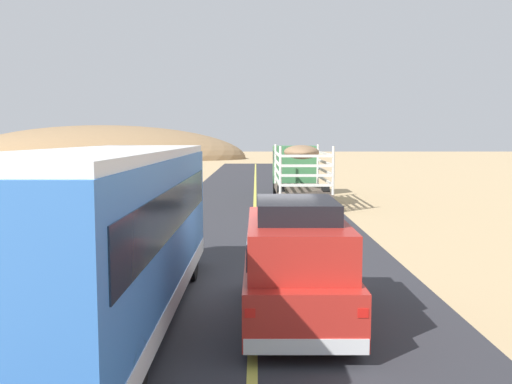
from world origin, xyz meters
TOP-DOWN VIEW (x-y plane):
  - ground_plane at (0.00, 0.00)m, footprint 240.00×240.00m
  - road_surface at (0.00, 0.00)m, footprint 8.00×120.00m
  - road_centre_line at (0.00, 0.00)m, footprint 0.16×117.60m
  - suv_near at (0.80, -1.75)m, footprint 1.90×4.62m
  - livestock_truck at (2.34, 19.48)m, footprint 2.53×9.70m
  - bus at (-2.63, -2.00)m, footprint 2.54×10.00m
  - distant_hill at (-24.24, 76.16)m, footprint 45.48×23.09m

SIDE VIEW (x-z plane):
  - ground_plane at x=0.00m, z-range 0.00..0.00m
  - distant_hill at x=-24.24m, z-range -5.29..5.29m
  - road_surface at x=0.00m, z-range 0.00..0.02m
  - road_centre_line at x=0.00m, z-range 0.02..0.02m
  - suv_near at x=0.80m, z-range 0.01..2.29m
  - bus at x=-2.63m, z-range 0.14..3.35m
  - livestock_truck at x=2.34m, z-range 0.28..3.30m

